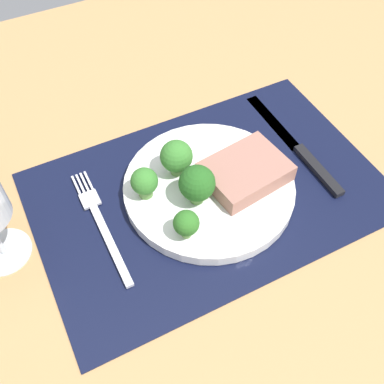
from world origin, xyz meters
TOP-DOWN VIEW (x-y plane):
  - ground_plane at (0.00, 0.00)cm, footprint 140.00×110.00cm
  - placemat at (0.00, 0.00)cm, footprint 46.69×30.69cm
  - plate at (0.00, 0.00)cm, footprint 23.07×23.07cm
  - steak at (4.78, -1.25)cm, footprint 11.69×9.53cm
  - broccoli_back_left at (-8.26, 2.18)cm, footprint 3.57×3.57cm
  - broccoli_front_edge at (-6.32, -5.87)cm, footprint 3.21×3.21cm
  - broccoli_center at (-2.70, -1.62)cm, footprint 4.69×4.69cm
  - broccoli_near_fork at (-2.94, 3.82)cm, footprint 4.37×4.37cm
  - fork at (-14.99, 1.42)cm, footprint 2.40×19.20cm
  - knife at (15.39, 0.53)cm, footprint 1.80×23.00cm

SIDE VIEW (x-z plane):
  - ground_plane at x=0.00cm, z-range -3.00..0.00cm
  - placemat at x=0.00cm, z-range 0.00..0.30cm
  - fork at x=-14.99cm, z-range 0.30..0.80cm
  - knife at x=15.39cm, z-range 0.20..1.00cm
  - plate at x=0.00cm, z-range 0.30..1.90cm
  - steak at x=4.78cm, z-range 1.90..4.46cm
  - broccoli_front_edge at x=-6.32cm, z-range 2.30..6.51cm
  - broccoli_back_left at x=-8.26cm, z-range 2.20..6.73cm
  - broccoli_near_fork at x=-2.94cm, z-range 2.28..7.66cm
  - broccoli_center at x=-2.70cm, z-range 2.32..8.09cm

